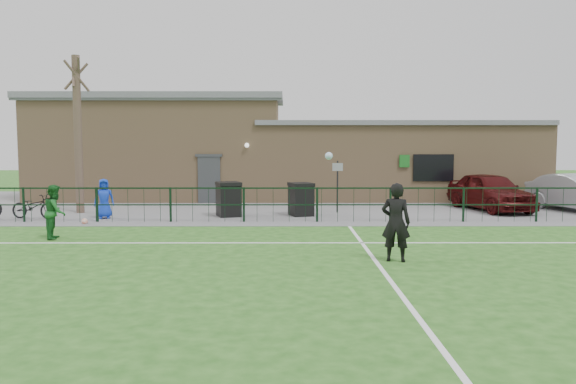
{
  "coord_description": "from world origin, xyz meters",
  "views": [
    {
      "loc": [
        -0.04,
        -11.0,
        2.7
      ],
      "look_at": [
        0.0,
        5.0,
        1.3
      ],
      "focal_mm": 35.0,
      "sensor_mm": 36.0,
      "label": 1
    }
  ],
  "objects_px": {
    "bicycle_c": "(34,206)",
    "wheelie_bin_left": "(229,200)",
    "spectator_child": "(104,199)",
    "ball_ground": "(85,221)",
    "bare_tree": "(78,135)",
    "car_maroon": "(490,191)",
    "outfield_player": "(55,212)",
    "sign_post": "(337,187)",
    "wheelie_bin_right": "(301,200)"
  },
  "relations": [
    {
      "from": "bicycle_c",
      "to": "wheelie_bin_left",
      "type": "bearing_deg",
      "value": -73.6
    },
    {
      "from": "spectator_child",
      "to": "ball_ground",
      "type": "distance_m",
      "value": 1.51
    },
    {
      "from": "wheelie_bin_left",
      "to": "ball_ground",
      "type": "height_order",
      "value": "wheelie_bin_left"
    },
    {
      "from": "bare_tree",
      "to": "car_maroon",
      "type": "relative_size",
      "value": 1.35
    },
    {
      "from": "bicycle_c",
      "to": "outfield_player",
      "type": "bearing_deg",
      "value": -138.03
    },
    {
      "from": "bare_tree",
      "to": "outfield_player",
      "type": "relative_size",
      "value": 3.92
    },
    {
      "from": "spectator_child",
      "to": "sign_post",
      "type": "bearing_deg",
      "value": -5.78
    },
    {
      "from": "sign_post",
      "to": "bare_tree",
      "type": "bearing_deg",
      "value": -179.65
    },
    {
      "from": "bicycle_c",
      "to": "spectator_child",
      "type": "bearing_deg",
      "value": -76.82
    },
    {
      "from": "wheelie_bin_right",
      "to": "outfield_player",
      "type": "bearing_deg",
      "value": -163.8
    },
    {
      "from": "spectator_child",
      "to": "outfield_player",
      "type": "relative_size",
      "value": 0.92
    },
    {
      "from": "bare_tree",
      "to": "wheelie_bin_left",
      "type": "distance_m",
      "value": 6.39
    },
    {
      "from": "sign_post",
      "to": "ball_ground",
      "type": "relative_size",
      "value": 9.75
    },
    {
      "from": "outfield_player",
      "to": "wheelie_bin_right",
      "type": "bearing_deg",
      "value": -67.14
    },
    {
      "from": "wheelie_bin_left",
      "to": "outfield_player",
      "type": "bearing_deg",
      "value": -152.09
    },
    {
      "from": "car_maroon",
      "to": "bicycle_c",
      "type": "xyz_separation_m",
      "value": [
        -17.11,
        -2.52,
        -0.31
      ]
    },
    {
      "from": "bare_tree",
      "to": "bicycle_c",
      "type": "relative_size",
      "value": 3.56
    },
    {
      "from": "wheelie_bin_right",
      "to": "spectator_child",
      "type": "height_order",
      "value": "spectator_child"
    },
    {
      "from": "wheelie_bin_right",
      "to": "bicycle_c",
      "type": "bearing_deg",
      "value": 166.7
    },
    {
      "from": "wheelie_bin_left",
      "to": "bare_tree",
      "type": "bearing_deg",
      "value": 150.73
    },
    {
      "from": "wheelie_bin_left",
      "to": "spectator_child",
      "type": "distance_m",
      "value": 4.41
    },
    {
      "from": "sign_post",
      "to": "bicycle_c",
      "type": "xyz_separation_m",
      "value": [
        -10.93,
        -1.8,
        -0.56
      ]
    },
    {
      "from": "sign_post",
      "to": "outfield_player",
      "type": "relative_size",
      "value": 1.31
    },
    {
      "from": "bare_tree",
      "to": "wheelie_bin_right",
      "type": "height_order",
      "value": "bare_tree"
    },
    {
      "from": "car_maroon",
      "to": "ball_ground",
      "type": "height_order",
      "value": "car_maroon"
    },
    {
      "from": "bare_tree",
      "to": "wheelie_bin_left",
      "type": "relative_size",
      "value": 5.12
    },
    {
      "from": "wheelie_bin_left",
      "to": "car_maroon",
      "type": "xyz_separation_m",
      "value": [
        10.26,
        1.85,
        0.17
      ]
    },
    {
      "from": "wheelie_bin_left",
      "to": "sign_post",
      "type": "relative_size",
      "value": 0.59
    },
    {
      "from": "sign_post",
      "to": "car_maroon",
      "type": "height_order",
      "value": "sign_post"
    },
    {
      "from": "bare_tree",
      "to": "spectator_child",
      "type": "distance_m",
      "value": 3.16
    },
    {
      "from": "spectator_child",
      "to": "wheelie_bin_right",
      "type": "bearing_deg",
      "value": -10.95
    },
    {
      "from": "spectator_child",
      "to": "wheelie_bin_left",
      "type": "bearing_deg",
      "value": -9.72
    },
    {
      "from": "spectator_child",
      "to": "outfield_player",
      "type": "distance_m",
      "value": 4.13
    },
    {
      "from": "wheelie_bin_right",
      "to": "spectator_child",
      "type": "relative_size",
      "value": 0.8
    },
    {
      "from": "bare_tree",
      "to": "sign_post",
      "type": "height_order",
      "value": "bare_tree"
    },
    {
      "from": "ball_ground",
      "to": "bare_tree",
      "type": "bearing_deg",
      "value": 112.49
    },
    {
      "from": "bicycle_c",
      "to": "outfield_player",
      "type": "distance_m",
      "value": 4.72
    },
    {
      "from": "sign_post",
      "to": "ball_ground",
      "type": "bearing_deg",
      "value": -160.59
    },
    {
      "from": "car_maroon",
      "to": "ball_ground",
      "type": "relative_size",
      "value": 21.62
    },
    {
      "from": "spectator_child",
      "to": "bare_tree",
      "type": "bearing_deg",
      "value": 114.61
    },
    {
      "from": "bare_tree",
      "to": "spectator_child",
      "type": "height_order",
      "value": "bare_tree"
    },
    {
      "from": "wheelie_bin_right",
      "to": "bicycle_c",
      "type": "relative_size",
      "value": 0.67
    },
    {
      "from": "wheelie_bin_left",
      "to": "bicycle_c",
      "type": "bearing_deg",
      "value": 166.68
    },
    {
      "from": "spectator_child",
      "to": "ball_ground",
      "type": "relative_size",
      "value": 6.89
    },
    {
      "from": "wheelie_bin_left",
      "to": "outfield_player",
      "type": "distance_m",
      "value": 6.44
    },
    {
      "from": "bare_tree",
      "to": "sign_post",
      "type": "bearing_deg",
      "value": 0.35
    },
    {
      "from": "car_maroon",
      "to": "outfield_player",
      "type": "bearing_deg",
      "value": -168.01
    },
    {
      "from": "wheelie_bin_left",
      "to": "car_maroon",
      "type": "bearing_deg",
      "value": -8.7
    },
    {
      "from": "outfield_player",
      "to": "ball_ground",
      "type": "relative_size",
      "value": 7.46
    },
    {
      "from": "sign_post",
      "to": "car_maroon",
      "type": "bearing_deg",
      "value": 6.64
    }
  ]
}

